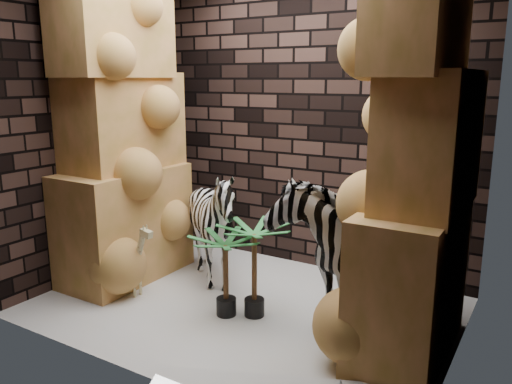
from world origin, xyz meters
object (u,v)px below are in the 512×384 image
Objects in this scene: giraffe_toy at (129,257)px; palm_back at (226,275)px; zebra_right at (342,228)px; palm_front at (254,270)px; zebra_left at (214,232)px.

giraffe_toy reaches higher than palm_back.
zebra_right reaches higher than palm_front.
zebra_left is 1.62× the size of giraffe_toy.
palm_front reaches higher than giraffe_toy.
zebra_left is 0.79m from palm_front.
zebra_left is at bearing -179.55° from zebra_right.
palm_back is at bearing 9.79° from giraffe_toy.
giraffe_toy is (-1.81, -0.63, -0.40)m from zebra_right.
giraffe_toy is 1.01m from palm_back.
palm_front reaches higher than palm_back.
palm_front is 1.14× the size of palm_back.
palm_back is (-0.81, -0.53, -0.40)m from zebra_right.
zebra_left is (-1.28, -0.04, -0.23)m from zebra_right.
giraffe_toy is at bearing -162.05° from zebra_right.
zebra_right is at bearing 22.96° from giraffe_toy.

